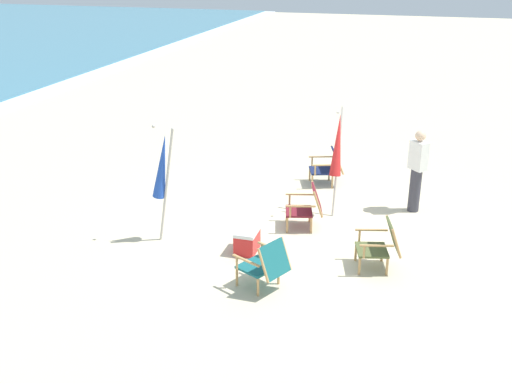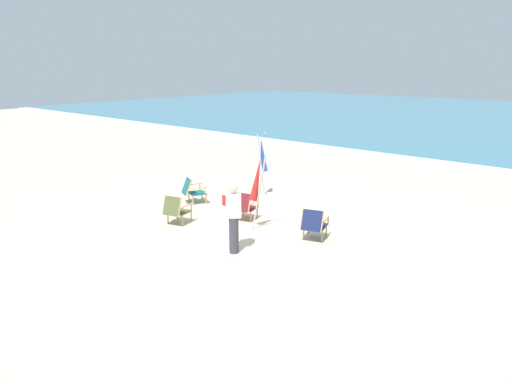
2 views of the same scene
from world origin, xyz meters
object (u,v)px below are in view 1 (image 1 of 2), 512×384
object	(u,v)px
umbrella_furled_red	(338,146)
umbrella_furled_blue	(162,167)
beach_chair_front_left	(307,206)
person_near_chairs	(417,170)
cooler_box	(247,241)
beach_chair_mid_center	(328,166)
beach_chair_far_center	(265,263)
beach_chair_back_left	(382,244)

from	to	relation	value
umbrella_furled_red	umbrella_furled_blue	bearing A→B (deg)	127.05
beach_chair_front_left	person_near_chairs	distance (m)	2.33
umbrella_furled_red	cooler_box	distance (m)	2.60
beach_chair_mid_center	beach_chair_far_center	size ratio (longest dim) A/B	0.96
beach_chair_mid_center	umbrella_furled_blue	world-z (taller)	umbrella_furled_blue
beach_chair_front_left	umbrella_furled_blue	bearing A→B (deg)	118.13
umbrella_furled_red	beach_chair_back_left	bearing A→B (deg)	-151.72
beach_chair_far_center	beach_chair_front_left	distance (m)	2.30
beach_chair_front_left	umbrella_furled_red	bearing A→B (deg)	-26.07
beach_chair_front_left	person_near_chairs	bearing A→B (deg)	-54.29
umbrella_furled_blue	beach_chair_back_left	bearing A→B (deg)	-89.42
beach_chair_back_left	person_near_chairs	distance (m)	2.58
umbrella_furled_blue	umbrella_furled_red	world-z (taller)	umbrella_furled_blue
umbrella_furled_blue	umbrella_furled_red	bearing A→B (deg)	-52.95
beach_chair_mid_center	umbrella_furled_red	bearing A→B (deg)	-165.61
umbrella_furled_blue	umbrella_furled_red	distance (m)	3.33
beach_chair_far_center	umbrella_furled_red	size ratio (longest dim) A/B	0.42
umbrella_furled_blue	person_near_chairs	bearing A→B (deg)	-58.30
umbrella_furled_red	person_near_chairs	size ratio (longest dim) A/B	1.28
beach_chair_far_center	cooler_box	bearing A→B (deg)	29.65
beach_chair_front_left	beach_chair_back_left	bearing A→B (deg)	-129.11
beach_chair_back_left	beach_chair_front_left	xyz separation A→B (m)	(1.17, 1.45, -0.00)
beach_chair_front_left	umbrella_furled_blue	distance (m)	2.74
beach_chair_far_center	person_near_chairs	size ratio (longest dim) A/B	0.54
beach_chair_back_left	umbrella_furled_blue	size ratio (longest dim) A/B	0.39
beach_chair_mid_center	umbrella_furled_red	size ratio (longest dim) A/B	0.41
beach_chair_front_left	umbrella_furled_red	size ratio (longest dim) A/B	0.39
beach_chair_back_left	umbrella_furled_blue	world-z (taller)	umbrella_furled_blue
cooler_box	umbrella_furled_blue	bearing A→B (deg)	89.84
umbrella_furled_blue	person_near_chairs	world-z (taller)	umbrella_furled_blue
beach_chair_far_center	umbrella_furled_red	xyz separation A→B (m)	(3.09, -0.55, 0.93)
person_near_chairs	cooler_box	xyz separation A→B (m)	(-2.55, 2.64, -0.64)
person_near_chairs	umbrella_furled_blue	bearing A→B (deg)	121.70
umbrella_furled_blue	person_near_chairs	distance (m)	4.88
umbrella_furled_blue	person_near_chairs	size ratio (longest dim) A/B	1.29
beach_chair_front_left	cooler_box	bearing A→B (deg)	147.34
beach_chair_far_center	umbrella_furled_blue	xyz separation A→B (m)	(1.08, 2.10, 0.95)
umbrella_furled_blue	beach_chair_mid_center	bearing A→B (deg)	-32.92
beach_chair_back_left	umbrella_furled_blue	xyz separation A→B (m)	(-0.04, 3.71, 0.94)
beach_chair_mid_center	beach_chair_front_left	size ratio (longest dim) A/B	1.03
beach_chair_mid_center	person_near_chairs	distance (m)	2.13
beach_chair_far_center	umbrella_furled_blue	world-z (taller)	umbrella_furled_blue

